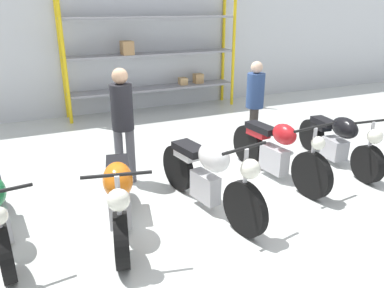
# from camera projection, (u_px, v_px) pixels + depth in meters

# --- Properties ---
(ground_plane) EXTENTS (30.00, 30.00, 0.00)m
(ground_plane) POSITION_uv_depth(u_px,v_px,m) (204.00, 200.00, 5.19)
(ground_plane) COLOR silver
(back_wall) EXTENTS (30.00, 0.08, 3.60)m
(back_wall) POSITION_uv_depth(u_px,v_px,m) (111.00, 38.00, 8.95)
(back_wall) COLOR silver
(back_wall) RESTS_ON ground_plane
(shelving_rack) EXTENTS (4.29, 0.63, 2.79)m
(shelving_rack) POSITION_uv_depth(u_px,v_px,m) (153.00, 55.00, 9.13)
(shelving_rack) COLOR yellow
(shelving_rack) RESTS_ON ground_plane
(motorcycle_orange) EXTENTS (0.76, 1.93, 1.02)m
(motorcycle_orange) POSITION_uv_depth(u_px,v_px,m) (119.00, 195.00, 4.35)
(motorcycle_orange) COLOR black
(motorcycle_orange) RESTS_ON ground_plane
(motorcycle_white) EXTENTS (0.69, 2.08, 1.09)m
(motorcycle_white) POSITION_uv_depth(u_px,v_px,m) (209.00, 173.00, 4.77)
(motorcycle_white) COLOR black
(motorcycle_white) RESTS_ON ground_plane
(motorcycle_red) EXTENTS (0.72, 2.07, 1.03)m
(motorcycle_red) POSITION_uv_depth(u_px,v_px,m) (277.00, 151.00, 5.69)
(motorcycle_red) COLOR black
(motorcycle_red) RESTS_ON ground_plane
(motorcycle_black) EXTENTS (0.63, 2.01, 0.97)m
(motorcycle_black) POSITION_uv_depth(u_px,v_px,m) (339.00, 140.00, 6.21)
(motorcycle_black) COLOR black
(motorcycle_black) RESTS_ON ground_plane
(person_browsing) EXTENTS (0.44, 0.44, 1.73)m
(person_browsing) POSITION_uv_depth(u_px,v_px,m) (123.00, 117.00, 5.40)
(person_browsing) COLOR #595960
(person_browsing) RESTS_ON ground_plane
(person_near_rack) EXTENTS (0.42, 0.42, 1.62)m
(person_near_rack) POSITION_uv_depth(u_px,v_px,m) (255.00, 99.00, 6.79)
(person_near_rack) COLOR #38332D
(person_near_rack) RESTS_ON ground_plane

